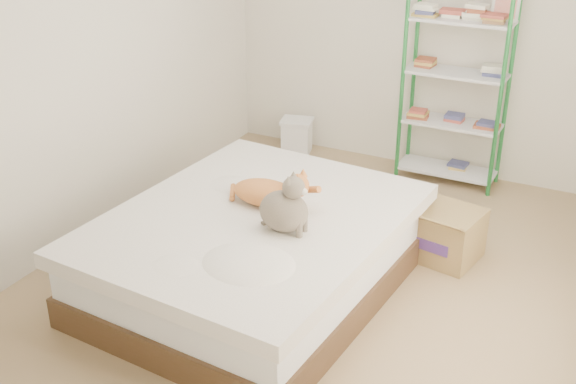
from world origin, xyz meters
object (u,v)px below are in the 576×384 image
Objects in this scene: orange_cat at (266,190)px; grey_cat at (284,203)px; shelf_unit at (456,84)px; bed at (255,252)px; cardboard_box at (441,232)px; white_bin at (297,136)px.

grey_cat reaches higher than orange_cat.
grey_cat is 2.46m from shelf_unit.
shelf_unit is at bearing 77.95° from bed.
bed is 4.18× the size of orange_cat.
grey_cat is at bearing -47.54° from orange_cat.
grey_cat is 1.42m from cardboard_box.
white_bin is at bearing 154.46° from cardboard_box.
cardboard_box is (1.01, 0.99, -0.08)m from bed.
orange_cat is (-0.01, 0.18, 0.39)m from bed.
shelf_unit is 1.56m from cardboard_box.
bed is 0.55m from grey_cat.
grey_cat is (0.27, -0.08, 0.47)m from bed.
white_bin is (-0.81, 2.12, -0.49)m from orange_cat.
orange_cat is 0.31× the size of shelf_unit.
orange_cat is at bearing -69.08° from white_bin.
cardboard_box is at bearing -38.19° from grey_cat.
orange_cat reaches higher than bed.
orange_cat is 2.33m from white_bin.
bed is 2.52m from shelf_unit.
white_bin is at bearing -178.82° from shelf_unit.
cardboard_box is (0.32, -1.35, -0.71)m from shelf_unit.
bed is 1.41m from cardboard_box.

